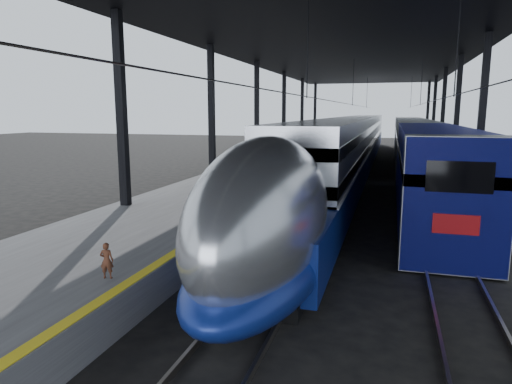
% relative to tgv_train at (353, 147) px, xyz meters
% --- Properties ---
extents(ground, '(160.00, 160.00, 0.00)m').
position_rel_tgv_train_xyz_m(ground, '(-2.00, -26.75, -2.11)').
color(ground, black).
rests_on(ground, ground).
extents(platform, '(6.00, 80.00, 1.00)m').
position_rel_tgv_train_xyz_m(platform, '(-5.50, -6.75, -1.61)').
color(platform, '#4C4C4F').
rests_on(platform, ground).
extents(yellow_strip, '(0.30, 80.00, 0.01)m').
position_rel_tgv_train_xyz_m(yellow_strip, '(-2.70, -6.75, -1.10)').
color(yellow_strip, yellow).
rests_on(yellow_strip, platform).
extents(rails, '(6.52, 80.00, 0.16)m').
position_rel_tgv_train_xyz_m(rails, '(2.50, -6.75, -2.03)').
color(rails, slate).
rests_on(rails, ground).
extents(canopy, '(18.00, 75.00, 9.47)m').
position_rel_tgv_train_xyz_m(canopy, '(-0.10, -6.75, 7.01)').
color(canopy, black).
rests_on(canopy, ground).
extents(tgv_train, '(3.14, 65.20, 4.51)m').
position_rel_tgv_train_xyz_m(tgv_train, '(0.00, 0.00, 0.00)').
color(tgv_train, '#B1B3B8').
rests_on(tgv_train, ground).
extents(second_train, '(3.09, 56.05, 4.26)m').
position_rel_tgv_train_xyz_m(second_train, '(5.00, 2.89, 0.05)').
color(second_train, navy).
rests_on(second_train, ground).
extents(child, '(0.37, 0.29, 0.89)m').
position_rel_tgv_train_xyz_m(child, '(-3.35, -29.63, -0.66)').
color(child, '#552C1C').
rests_on(child, platform).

